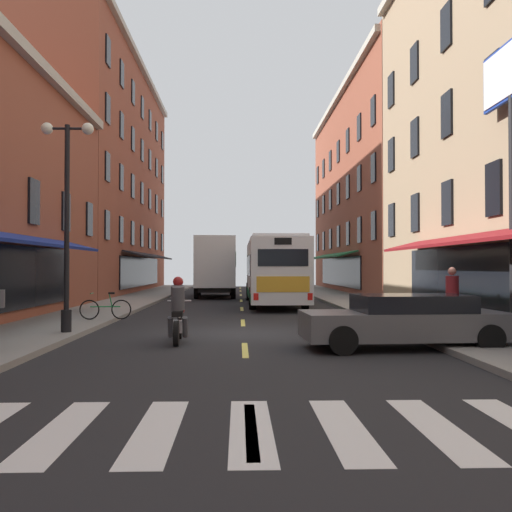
{
  "coord_description": "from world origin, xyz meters",
  "views": [
    {
      "loc": [
        -0.15,
        -16.87,
        1.9
      ],
      "look_at": [
        0.67,
        10.65,
        2.42
      ],
      "focal_mm": 40.91,
      "sensor_mm": 36.0,
      "label": 1
    }
  ],
  "objects": [
    {
      "name": "pedestrian_mid",
      "position": [
        5.96,
        -0.38,
        1.05
      ],
      "size": [
        0.36,
        0.36,
        1.76
      ],
      "rotation": [
        0.0,
        0.0,
        1.43
      ],
      "color": "#33663F",
      "rests_on": "sidewalk_right"
    },
    {
      "name": "sidewalk_right",
      "position": [
        5.9,
        0.0,
        0.07
      ],
      "size": [
        3.0,
        80.0,
        0.14
      ],
      "primitive_type": "cube",
      "color": "gray",
      "rests_on": "ground"
    },
    {
      "name": "street_lamp_twin",
      "position": [
        -4.82,
        -0.93,
        3.28
      ],
      "size": [
        1.42,
        0.32,
        5.69
      ],
      "color": "black",
      "rests_on": "sidewalk_left"
    },
    {
      "name": "lane_centre_dashes",
      "position": [
        0.0,
        -0.25,
        0.0
      ],
      "size": [
        0.14,
        73.9,
        0.01
      ],
      "color": "#DBCC4C",
      "rests_on": "ground"
    },
    {
      "name": "transit_bus",
      "position": [
        1.63,
        12.55,
        1.73
      ],
      "size": [
        2.68,
        11.77,
        3.3
      ],
      "color": "silver",
      "rests_on": "ground"
    },
    {
      "name": "sedan_near",
      "position": [
        -1.76,
        28.28,
        0.66
      ],
      "size": [
        1.88,
        4.35,
        1.27
      ],
      "color": "#515154",
      "rests_on": "ground"
    },
    {
      "name": "sedan_mid",
      "position": [
        3.74,
        -3.4,
        0.66
      ],
      "size": [
        4.79,
        2.19,
        1.25
      ],
      "color": "#515154",
      "rests_on": "ground"
    },
    {
      "name": "crosswalk_near",
      "position": [
        0.0,
        -10.0,
        0.0
      ],
      "size": [
        7.1,
        2.8,
        0.01
      ],
      "color": "silver",
      "rests_on": "ground"
    },
    {
      "name": "ground_plane",
      "position": [
        0.0,
        0.0,
        -0.05
      ],
      "size": [
        34.8,
        80.0,
        0.1
      ],
      "primitive_type": "cube",
      "color": "black"
    },
    {
      "name": "billboard_sign",
      "position": [
        7.05,
        -1.81,
        6.18
      ],
      "size": [
        0.4,
        3.29,
        7.77
      ],
      "color": "black",
      "rests_on": "sidewalk_right"
    },
    {
      "name": "bicycle_near",
      "position": [
        -4.61,
        2.82,
        0.5
      ],
      "size": [
        1.71,
        0.48,
        0.91
      ],
      "color": "black",
      "rests_on": "sidewalk_left"
    },
    {
      "name": "motorcycle_rider",
      "position": [
        -1.67,
        -2.15,
        0.71
      ],
      "size": [
        0.62,
        2.07,
        1.66
      ],
      "color": "black",
      "rests_on": "ground"
    },
    {
      "name": "sidewalk_left",
      "position": [
        -5.9,
        0.0,
        0.07
      ],
      "size": [
        3.0,
        80.0,
        0.14
      ],
      "primitive_type": "cube",
      "color": "gray",
      "rests_on": "ground"
    },
    {
      "name": "box_truck",
      "position": [
        -1.62,
        19.73,
        1.91
      ],
      "size": [
        2.66,
        7.28,
        3.72
      ],
      "color": "black",
      "rests_on": "ground"
    }
  ]
}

